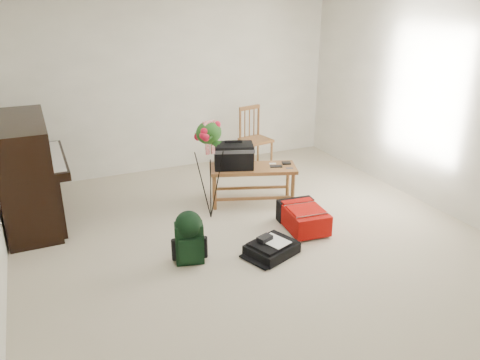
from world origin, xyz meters
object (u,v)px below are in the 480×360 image
bench (241,161)px  flower_stand (210,171)px  black_duffel (272,248)px  green_backpack (189,235)px  piano (28,174)px  red_suitcase (301,216)px  dining_chair (255,138)px

bench → flower_stand: flower_stand is taller
black_duffel → green_backpack: bearing=145.4°
piano → green_backpack: size_ratio=2.67×
piano → red_suitcase: piano is taller
bench → black_duffel: 1.40m
piano → green_backpack: (1.40, -1.66, -0.29)m
red_suitcase → black_duffel: bearing=-139.9°
piano → dining_chair: (3.26, 0.64, -0.14)m
black_duffel → green_backpack: 0.89m
black_duffel → red_suitcase: bearing=13.4°
piano → red_suitcase: bearing=-27.3°
flower_stand → green_backpack: bearing=-134.9°
flower_stand → black_duffel: bearing=-88.2°
green_backpack → flower_stand: (0.56, 0.87, 0.30)m
dining_chair → piano: bearing=-179.4°
red_suitcase → piano: bearing=158.9°
dining_chair → flower_stand: 1.94m
bench → flower_stand: size_ratio=0.95×
bench → flower_stand: bearing=-138.7°
bench → flower_stand: (-0.49, -0.19, 0.01)m
bench → dining_chair: size_ratio=1.25×
piano → red_suitcase: (2.84, -1.47, -0.46)m
black_duffel → flower_stand: (-0.27, 1.08, 0.54)m
red_suitcase → green_backpack: green_backpack is taller
dining_chair → green_backpack: bearing=-139.4°
black_duffel → green_backpack: green_backpack is taller
black_duffel → flower_stand: bearing=83.5°
bench → red_suitcase: bearing=-46.4°
piano → bench: size_ratio=1.26×
black_duffel → flower_stand: size_ratio=0.48×
dining_chair → green_backpack: size_ratio=1.69×
red_suitcase → flower_stand: bearing=148.7°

